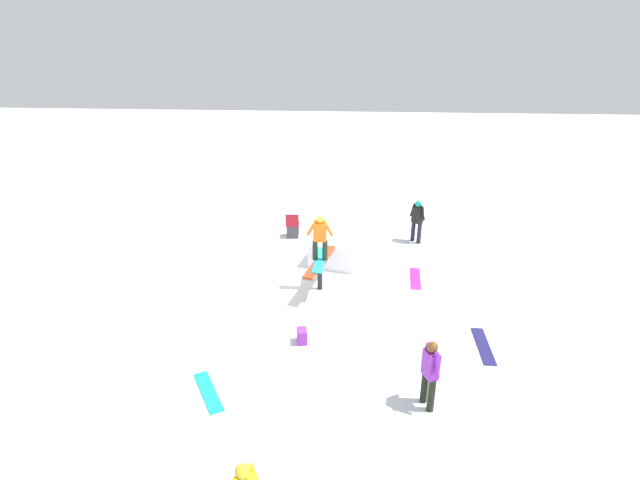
# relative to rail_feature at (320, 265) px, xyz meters

# --- Properties ---
(ground_plane) EXTENTS (60.00, 60.00, 0.00)m
(ground_plane) POSITION_rel_rail_feature_xyz_m (0.00, 0.00, -0.72)
(ground_plane) COLOR white
(rail_feature) EXTENTS (2.04, 0.77, 0.87)m
(rail_feature) POSITION_rel_rail_feature_xyz_m (0.00, 0.00, 0.00)
(rail_feature) COLOR black
(rail_feature) RESTS_ON ground
(snow_kicker_ramp) EXTENTS (2.11, 1.90, 0.74)m
(snow_kicker_ramp) POSITION_rel_rail_feature_xyz_m (-1.94, 0.49, -0.35)
(snow_kicker_ramp) COLOR white
(snow_kicker_ramp) RESTS_ON ground
(main_rider_on_rail) EXTENTS (1.56, 0.74, 1.31)m
(main_rider_on_rail) POSITION_rel_rail_feature_xyz_m (0.00, 0.00, 0.78)
(main_rider_on_rail) COLOR #25B6CD
(main_rider_on_rail) RESTS_ON rail_feature
(bystander_black) EXTENTS (0.51, 0.49, 1.45)m
(bystander_black) POSITION_rel_rail_feature_xyz_m (-3.43, 2.97, 0.09)
(bystander_black) COLOR #231C2D
(bystander_black) RESTS_ON ground
(bystander_purple) EXTENTS (0.58, 0.31, 1.46)m
(bystander_purple) POSITION_rel_rail_feature_xyz_m (4.43, 2.35, 0.10)
(bystander_purple) COLOR black
(bystander_purple) RESTS_ON ground
(loose_snowboard_navy) EXTENTS (1.42, 0.29, 0.02)m
(loose_snowboard_navy) POSITION_rel_rail_feature_xyz_m (2.41, 3.88, -0.71)
(loose_snowboard_navy) COLOR navy
(loose_snowboard_navy) RESTS_ON ground
(loose_snowboard_cyan) EXTENTS (1.26, 0.90, 0.02)m
(loose_snowboard_cyan) POSITION_rel_rail_feature_xyz_m (4.34, -1.93, -0.71)
(loose_snowboard_cyan) COLOR #1AB0CA
(loose_snowboard_cyan) RESTS_ON ground
(loose_snowboard_magenta) EXTENTS (1.31, 0.38, 0.02)m
(loose_snowboard_magenta) POSITION_rel_rail_feature_xyz_m (-0.77, 2.69, -0.71)
(loose_snowboard_magenta) COLOR #CB29A2
(loose_snowboard_magenta) RESTS_ON ground
(folding_chair) EXTENTS (0.46, 0.46, 0.88)m
(folding_chair) POSITION_rel_rail_feature_xyz_m (-3.54, -1.17, -0.31)
(folding_chair) COLOR #3F3F44
(folding_chair) RESTS_ON ground
(backpack_on_snow) EXTENTS (0.34, 0.27, 0.34)m
(backpack_on_snow) POSITION_rel_rail_feature_xyz_m (2.53, -0.24, -0.55)
(backpack_on_snow) COLOR purple
(backpack_on_snow) RESTS_ON ground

